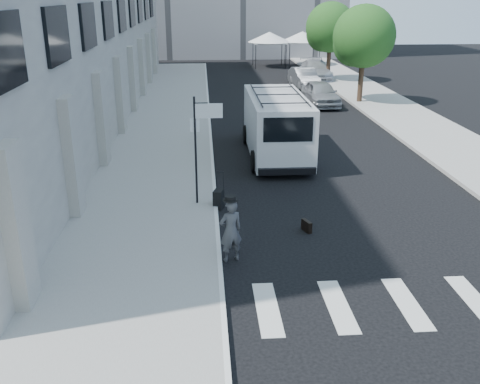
{
  "coord_description": "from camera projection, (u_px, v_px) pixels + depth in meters",
  "views": [
    {
      "loc": [
        -2.34,
        -13.22,
        6.65
      ],
      "look_at": [
        -1.34,
        1.03,
        1.3
      ],
      "focal_mm": 40.0,
      "sensor_mm": 36.0,
      "label": 1
    }
  ],
  "objects": [
    {
      "name": "tent_right",
      "position": [
        302.0,
        37.0,
        50.32
      ],
      "size": [
        4.0,
        4.0,
        3.2
      ],
      "color": "black",
      "rests_on": "ground"
    },
    {
      "name": "suitcase",
      "position": [
        219.0,
        199.0,
        17.41
      ],
      "size": [
        0.39,
        0.5,
        1.22
      ],
      "rotation": [
        0.0,
        0.0,
        -0.31
      ],
      "color": "black",
      "rests_on": "ground"
    },
    {
      "name": "building_left",
      "position": [
        30.0,
        5.0,
        28.8
      ],
      "size": [
        10.0,
        44.0,
        12.0
      ],
      "primitive_type": "cube",
      "color": "gray",
      "rests_on": "ground"
    },
    {
      "name": "sidewalk_left",
      "position": [
        168.0,
        119.0,
        29.48
      ],
      "size": [
        4.5,
        48.0,
        0.15
      ],
      "primitive_type": "cube",
      "color": "gray",
      "rests_on": "ground"
    },
    {
      "name": "sign_pole",
      "position": [
        202.0,
        128.0,
        16.75
      ],
      "size": [
        1.03,
        0.07,
        3.5
      ],
      "color": "black",
      "rests_on": "sidewalk_left"
    },
    {
      "name": "tree_near",
      "position": [
        362.0,
        39.0,
        32.76
      ],
      "size": [
        3.8,
        3.83,
        6.03
      ],
      "color": "black",
      "rests_on": "ground"
    },
    {
      "name": "parked_car_c",
      "position": [
        316.0,
        70.0,
        43.0
      ],
      "size": [
        2.34,
        5.37,
        1.54
      ],
      "primitive_type": "imported",
      "rotation": [
        0.0,
        0.0,
        -0.04
      ],
      "color": "#B1B4BA",
      "rests_on": "ground"
    },
    {
      "name": "parked_car_b",
      "position": [
        304.0,
        78.0,
        39.52
      ],
      "size": [
        1.83,
        4.44,
        1.43
      ],
      "primitive_type": "imported",
      "rotation": [
        0.0,
        0.0,
        0.08
      ],
      "color": "#53565A",
      "rests_on": "ground"
    },
    {
      "name": "tree_far",
      "position": [
        329.0,
        29.0,
        41.17
      ],
      "size": [
        3.8,
        3.83,
        6.03
      ],
      "color": "black",
      "rests_on": "ground"
    },
    {
      "name": "businessman",
      "position": [
        231.0,
        231.0,
        13.83
      ],
      "size": [
        0.73,
        0.6,
        1.71
      ],
      "primitive_type": "imported",
      "rotation": [
        0.0,
        0.0,
        3.5
      ],
      "color": "#404043",
      "rests_on": "ground"
    },
    {
      "name": "sidewalk_right",
      "position": [
        381.0,
        102.0,
        34.09
      ],
      "size": [
        4.0,
        56.0,
        0.15
      ],
      "primitive_type": "cube",
      "color": "gray",
      "rests_on": "ground"
    },
    {
      "name": "cargo_van",
      "position": [
        276.0,
        125.0,
        22.82
      ],
      "size": [
        2.51,
        7.01,
        2.6
      ],
      "rotation": [
        0.0,
        0.0,
        -0.0
      ],
      "color": "silver",
      "rests_on": "ground"
    },
    {
      "name": "tent_left",
      "position": [
        269.0,
        37.0,
        49.65
      ],
      "size": [
        4.0,
        4.0,
        3.2
      ],
      "color": "black",
      "rests_on": "ground"
    },
    {
      "name": "ground",
      "position": [
        290.0,
        247.0,
        14.84
      ],
      "size": [
        120.0,
        120.0,
        0.0
      ],
      "primitive_type": "plane",
      "color": "black",
      "rests_on": "ground"
    },
    {
      "name": "parked_car_a",
      "position": [
        321.0,
        93.0,
        33.22
      ],
      "size": [
        2.0,
        4.48,
        1.5
      ],
      "primitive_type": "imported",
      "rotation": [
        0.0,
        0.0,
        0.05
      ],
      "color": "gray",
      "rests_on": "ground"
    },
    {
      "name": "briefcase",
      "position": [
        307.0,
        226.0,
        15.79
      ],
      "size": [
        0.27,
        0.45,
        0.34
      ],
      "primitive_type": "cube",
      "rotation": [
        0.0,
        0.0,
        0.36
      ],
      "color": "black",
      "rests_on": "ground"
    }
  ]
}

